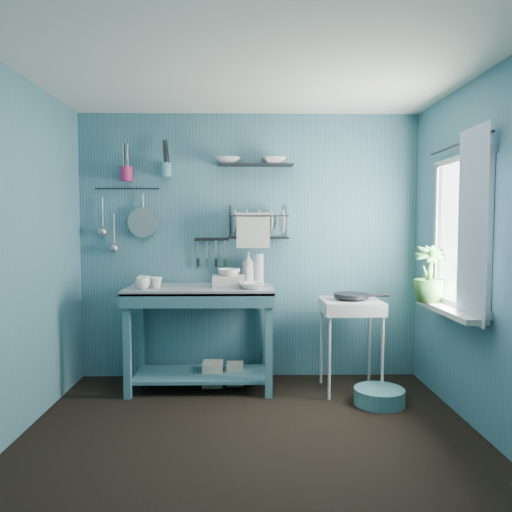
{
  "coord_description": "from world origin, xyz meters",
  "views": [
    {
      "loc": [
        -0.04,
        -3.25,
        1.46
      ],
      "look_at": [
        0.05,
        0.85,
        1.2
      ],
      "focal_mm": 35.0,
      "sensor_mm": 36.0,
      "label": 1
    }
  ],
  "objects_px": {
    "colander": "(143,222)",
    "storage_tin_small": "(235,374)",
    "wash_tub": "(229,281)",
    "hotplate_stand": "(350,345)",
    "soap_bottle": "(248,268)",
    "mug_left": "(143,283)",
    "frying_pan": "(351,295)",
    "dish_rack": "(258,221)",
    "work_counter": "(201,337)",
    "mug_right": "(144,281)",
    "utensil_cup_magenta": "(126,174)",
    "potted_plant": "(429,274)",
    "mug_mid": "(156,282)",
    "utensil_cup_teal": "(165,170)",
    "storage_tin_large": "(213,374)",
    "water_bottle": "(259,269)",
    "floor_basin": "(379,396)"
  },
  "relations": [
    {
      "from": "colander",
      "to": "storage_tin_small",
      "type": "bearing_deg",
      "value": -14.41
    },
    {
      "from": "wash_tub",
      "to": "hotplate_stand",
      "type": "xyz_separation_m",
      "value": [
        1.06,
        -0.1,
        -0.56
      ]
    },
    {
      "from": "soap_bottle",
      "to": "mug_left",
      "type": "bearing_deg",
      "value": -158.2
    },
    {
      "from": "frying_pan",
      "to": "dish_rack",
      "type": "relative_size",
      "value": 0.55
    },
    {
      "from": "work_counter",
      "to": "mug_right",
      "type": "height_order",
      "value": "mug_right"
    },
    {
      "from": "utensil_cup_magenta",
      "to": "frying_pan",
      "type": "bearing_deg",
      "value": -10.88
    },
    {
      "from": "colander",
      "to": "potted_plant",
      "type": "height_order",
      "value": "colander"
    },
    {
      "from": "mug_mid",
      "to": "storage_tin_small",
      "type": "height_order",
      "value": "mug_mid"
    },
    {
      "from": "mug_right",
      "to": "hotplate_stand",
      "type": "height_order",
      "value": "mug_right"
    },
    {
      "from": "utensil_cup_teal",
      "to": "storage_tin_large",
      "type": "xyz_separation_m",
      "value": [
        0.44,
        -0.22,
        -1.86
      ]
    },
    {
      "from": "mug_mid",
      "to": "frying_pan",
      "type": "distance_m",
      "value": 1.7
    },
    {
      "from": "water_bottle",
      "to": "wash_tub",
      "type": "bearing_deg",
      "value": -138.37
    },
    {
      "from": "work_counter",
      "to": "utensil_cup_teal",
      "type": "relative_size",
      "value": 9.88
    },
    {
      "from": "utensil_cup_magenta",
      "to": "dish_rack",
      "type": "bearing_deg",
      "value": -2.35
    },
    {
      "from": "dish_rack",
      "to": "colander",
      "type": "distance_m",
      "value": 1.08
    },
    {
      "from": "dish_rack",
      "to": "utensil_cup_teal",
      "type": "bearing_deg",
      "value": -178.19
    },
    {
      "from": "water_bottle",
      "to": "floor_basin",
      "type": "distance_m",
      "value": 1.53
    },
    {
      "from": "storage_tin_small",
      "to": "work_counter",
      "type": "bearing_deg",
      "value": -165.07
    },
    {
      "from": "utensil_cup_teal",
      "to": "colander",
      "type": "distance_m",
      "value": 0.53
    },
    {
      "from": "utensil_cup_magenta",
      "to": "storage_tin_large",
      "type": "xyz_separation_m",
      "value": [
        0.8,
        -0.22,
        -1.82
      ]
    },
    {
      "from": "work_counter",
      "to": "mug_mid",
      "type": "bearing_deg",
      "value": -176.24
    },
    {
      "from": "colander",
      "to": "mug_left",
      "type": "bearing_deg",
      "value": -79.73
    },
    {
      "from": "floor_basin",
      "to": "potted_plant",
      "type": "bearing_deg",
      "value": 7.07
    },
    {
      "from": "potted_plant",
      "to": "storage_tin_small",
      "type": "bearing_deg",
      "value": 163.1
    },
    {
      "from": "soap_bottle",
      "to": "colander",
      "type": "height_order",
      "value": "colander"
    },
    {
      "from": "work_counter",
      "to": "water_bottle",
      "type": "height_order",
      "value": "water_bottle"
    },
    {
      "from": "wash_tub",
      "to": "frying_pan",
      "type": "distance_m",
      "value": 1.07
    },
    {
      "from": "mug_mid",
      "to": "wash_tub",
      "type": "xyz_separation_m",
      "value": [
        0.63,
        0.04,
        0.0
      ]
    },
    {
      "from": "soap_bottle",
      "to": "floor_basin",
      "type": "bearing_deg",
      "value": -31.58
    },
    {
      "from": "utensil_cup_teal",
      "to": "potted_plant",
      "type": "distance_m",
      "value": 2.5
    },
    {
      "from": "water_bottle",
      "to": "mug_right",
      "type": "bearing_deg",
      "value": -167.83
    },
    {
      "from": "mug_mid",
      "to": "wash_tub",
      "type": "distance_m",
      "value": 0.63
    },
    {
      "from": "storage_tin_small",
      "to": "utensil_cup_magenta",
      "type": "bearing_deg",
      "value": 169.17
    },
    {
      "from": "mug_mid",
      "to": "hotplate_stand",
      "type": "xyz_separation_m",
      "value": [
        1.69,
        -0.06,
        -0.55
      ]
    },
    {
      "from": "work_counter",
      "to": "potted_plant",
      "type": "distance_m",
      "value": 2.02
    },
    {
      "from": "water_bottle",
      "to": "potted_plant",
      "type": "relative_size",
      "value": 0.61
    },
    {
      "from": "dish_rack",
      "to": "storage_tin_small",
      "type": "bearing_deg",
      "value": -141.72
    },
    {
      "from": "mug_mid",
      "to": "water_bottle",
      "type": "distance_m",
      "value": 0.95
    },
    {
      "from": "mug_left",
      "to": "frying_pan",
      "type": "distance_m",
      "value": 1.8
    },
    {
      "from": "hotplate_stand",
      "to": "floor_basin",
      "type": "bearing_deg",
      "value": -55.61
    },
    {
      "from": "hotplate_stand",
      "to": "utensil_cup_magenta",
      "type": "distance_m",
      "value": 2.56
    },
    {
      "from": "mug_left",
      "to": "storage_tin_small",
      "type": "distance_m",
      "value": 1.18
    },
    {
      "from": "work_counter",
      "to": "utensil_cup_magenta",
      "type": "xyz_separation_m",
      "value": [
        -0.7,
        0.27,
        1.47
      ]
    },
    {
      "from": "mug_left",
      "to": "mug_mid",
      "type": "distance_m",
      "value": 0.14
    },
    {
      "from": "mug_mid",
      "to": "mug_right",
      "type": "distance_m",
      "value": 0.13
    },
    {
      "from": "utensil_cup_teal",
      "to": "storage_tin_small",
      "type": "distance_m",
      "value": 1.98
    },
    {
      "from": "utensil_cup_magenta",
      "to": "floor_basin",
      "type": "distance_m",
      "value": 2.96
    },
    {
      "from": "wash_tub",
      "to": "storage_tin_small",
      "type": "bearing_deg",
      "value": 63.43
    },
    {
      "from": "mug_right",
      "to": "wash_tub",
      "type": "relative_size",
      "value": 0.44
    },
    {
      "from": "water_bottle",
      "to": "soap_bottle",
      "type": "bearing_deg",
      "value": -168.69
    }
  ]
}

